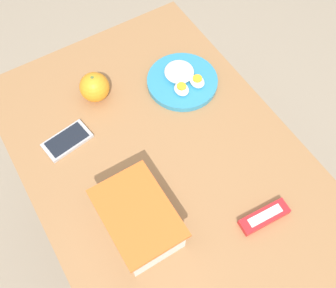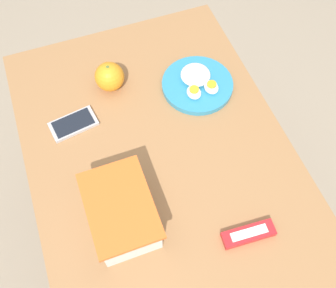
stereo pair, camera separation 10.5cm
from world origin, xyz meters
name	(u,v)px [view 1 (the left image)]	position (x,y,z in m)	size (l,w,h in m)	color
ground_plane	(172,248)	(0.00, 0.00, 0.00)	(10.00, 10.00, 0.00)	gray
table	(174,192)	(0.00, 0.00, 0.60)	(1.14, 0.70, 0.71)	#996B42
food_container	(139,220)	(-0.07, 0.15, 0.76)	(0.22, 0.15, 0.10)	white
orange_fruit	(95,87)	(0.34, 0.06, 0.76)	(0.09, 0.09, 0.09)	orange
rice_plate	(182,80)	(0.25, -0.18, 0.73)	(0.21, 0.21, 0.05)	teal
candy_bar	(264,217)	(-0.22, -0.13, 0.72)	(0.05, 0.13, 0.02)	red
cell_phone	(67,141)	(0.24, 0.20, 0.72)	(0.09, 0.14, 0.01)	#ADADB2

